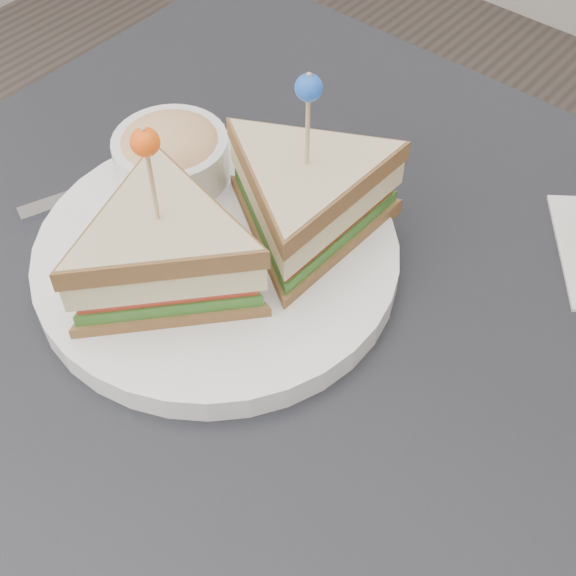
# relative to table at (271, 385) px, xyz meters

# --- Properties ---
(table) EXTENTS (0.80, 0.80, 0.75)m
(table) POSITION_rel_table_xyz_m (0.00, 0.00, 0.00)
(table) COLOR black
(table) RESTS_ON ground
(plate_meal) EXTENTS (0.38, 0.38, 0.18)m
(plate_meal) POSITION_rel_table_xyz_m (-0.07, 0.03, 0.12)
(plate_meal) COLOR white
(plate_meal) RESTS_ON table
(cutlery_fork) EXTENTS (0.04, 0.21, 0.01)m
(cutlery_fork) POSITION_rel_table_xyz_m (-0.20, 0.06, 0.08)
(cutlery_fork) COLOR silver
(cutlery_fork) RESTS_ON table
(cutlery_knife) EXTENTS (0.10, 0.22, 0.01)m
(cutlery_knife) POSITION_rel_table_xyz_m (-0.21, 0.05, 0.08)
(cutlery_knife) COLOR white
(cutlery_knife) RESTS_ON table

